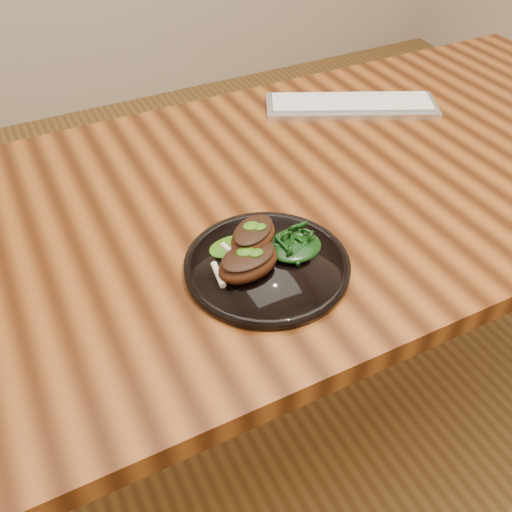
{
  "coord_description": "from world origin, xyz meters",
  "views": [
    {
      "loc": [
        -0.56,
        -0.75,
        1.35
      ],
      "look_at": [
        -0.27,
        -0.18,
        0.78
      ],
      "focal_mm": 40.0,
      "sensor_mm": 36.0,
      "label": 1
    }
  ],
  "objects_px": {
    "plate": "(267,265)",
    "lamb_chop_front": "(248,262)",
    "desk": "(334,206)",
    "keyboard": "(351,105)",
    "greens_heap": "(294,243)"
  },
  "relations": [
    {
      "from": "plate",
      "to": "lamb_chop_front",
      "type": "relative_size",
      "value": 2.28
    },
    {
      "from": "desk",
      "to": "keyboard",
      "type": "height_order",
      "value": "keyboard"
    },
    {
      "from": "lamb_chop_front",
      "to": "keyboard",
      "type": "height_order",
      "value": "lamb_chop_front"
    },
    {
      "from": "keyboard",
      "to": "desk",
      "type": "bearing_deg",
      "value": -129.36
    },
    {
      "from": "keyboard",
      "to": "greens_heap",
      "type": "bearing_deg",
      "value": -133.92
    },
    {
      "from": "greens_heap",
      "to": "keyboard",
      "type": "relative_size",
      "value": 0.22
    },
    {
      "from": "desk",
      "to": "greens_heap",
      "type": "height_order",
      "value": "greens_heap"
    },
    {
      "from": "desk",
      "to": "plate",
      "type": "distance_m",
      "value": 0.32
    },
    {
      "from": "lamb_chop_front",
      "to": "keyboard",
      "type": "relative_size",
      "value": 0.29
    },
    {
      "from": "plate",
      "to": "greens_heap",
      "type": "bearing_deg",
      "value": 5.19
    },
    {
      "from": "lamb_chop_front",
      "to": "greens_heap",
      "type": "relative_size",
      "value": 1.29
    },
    {
      "from": "desk",
      "to": "plate",
      "type": "relative_size",
      "value": 6.23
    },
    {
      "from": "plate",
      "to": "desk",
      "type": "bearing_deg",
      "value": 36.02
    },
    {
      "from": "greens_heap",
      "to": "keyboard",
      "type": "height_order",
      "value": "greens_heap"
    },
    {
      "from": "desk",
      "to": "lamb_chop_front",
      "type": "relative_size",
      "value": 14.23
    }
  ]
}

